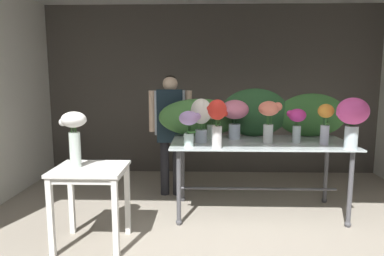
% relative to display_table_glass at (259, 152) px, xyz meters
% --- Properties ---
extents(ground_plane, '(7.83, 7.83, 0.00)m').
position_rel_display_table_glass_xyz_m(ground_plane, '(-0.51, 0.07, -0.75)').
color(ground_plane, '#9E9384').
extents(wall_back, '(5.58, 0.12, 2.76)m').
position_rel_display_table_glass_xyz_m(wall_back, '(-0.51, 1.85, 0.64)').
color(wall_back, '#4C4742').
rests_on(wall_back, ground).
extents(display_table_glass, '(2.04, 0.94, 0.88)m').
position_rel_display_table_glass_xyz_m(display_table_glass, '(0.00, 0.00, 0.00)').
color(display_table_glass, silver).
rests_on(display_table_glass, ground).
extents(side_table_white, '(0.66, 0.58, 0.77)m').
position_rel_display_table_glass_xyz_m(side_table_white, '(-1.73, -0.84, -0.09)').
color(side_table_white, white).
rests_on(side_table_white, ground).
extents(florist, '(0.58, 0.24, 1.63)m').
position_rel_display_table_glass_xyz_m(florist, '(-1.10, 0.62, 0.26)').
color(florist, '#232328').
rests_on(florist, ground).
extents(foliage_backdrop, '(2.35, 0.26, 0.60)m').
position_rel_display_table_glass_xyz_m(foliage_backdrop, '(-0.05, 0.35, 0.39)').
color(foliage_backdrop, '#477F3D').
rests_on(foliage_backdrop, display_table_glass).
extents(vase_rosy_stock, '(0.33, 0.33, 0.47)m').
position_rel_display_table_glass_xyz_m(vase_rosy_stock, '(-0.28, 0.16, 0.44)').
color(vase_rosy_stock, silver).
rests_on(vase_rosy_stock, display_table_glass).
extents(vase_ivory_roses, '(0.25, 0.24, 0.50)m').
position_rel_display_table_glass_xyz_m(vase_ivory_roses, '(-0.68, -0.08, 0.43)').
color(vase_ivory_roses, silver).
rests_on(vase_ivory_roses, display_table_glass).
extents(vase_coral_tulips, '(0.26, 0.23, 0.48)m').
position_rel_display_table_glass_xyz_m(vase_coral_tulips, '(0.08, -0.11, 0.44)').
color(vase_coral_tulips, silver).
rests_on(vase_coral_tulips, display_table_glass).
extents(vase_sunset_anemones, '(0.17, 0.17, 0.45)m').
position_rel_display_table_glass_xyz_m(vase_sunset_anemones, '(0.69, -0.15, 0.40)').
color(vase_sunset_anemones, silver).
rests_on(vase_sunset_anemones, display_table_glass).
extents(vase_magenta_dahlias, '(0.22, 0.20, 0.39)m').
position_rel_display_table_glass_xyz_m(vase_magenta_dahlias, '(0.41, -0.05, 0.38)').
color(vase_magenta_dahlias, silver).
rests_on(vase_magenta_dahlias, display_table_glass).
extents(vase_lilac_freesia, '(0.23, 0.21, 0.39)m').
position_rel_display_table_glass_xyz_m(vase_lilac_freesia, '(-0.81, -0.30, 0.38)').
color(vase_lilac_freesia, silver).
rests_on(vase_lilac_freesia, display_table_glass).
extents(vase_fuchsia_snapdragons, '(0.34, 0.32, 0.54)m').
position_rel_display_table_glass_xyz_m(vase_fuchsia_snapdragons, '(0.89, -0.38, 0.47)').
color(vase_fuchsia_snapdragons, silver).
rests_on(vase_fuchsia_snapdragons, display_table_glass).
extents(vase_peach_carnations, '(0.23, 0.23, 0.43)m').
position_rel_display_table_glass_xyz_m(vase_peach_carnations, '(-0.56, 0.15, 0.41)').
color(vase_peach_carnations, silver).
rests_on(vase_peach_carnations, display_table_glass).
extents(vase_scarlet_hydrangea, '(0.22, 0.20, 0.52)m').
position_rel_display_table_glass_xyz_m(vase_scarlet_hydrangea, '(-0.51, -0.39, 0.44)').
color(vase_scarlet_hydrangea, silver).
rests_on(vase_scarlet_hydrangea, display_table_glass).
extents(vase_white_roses_tall, '(0.25, 0.23, 0.53)m').
position_rel_display_table_glass_xyz_m(vase_white_roses_tall, '(-1.86, -0.84, 0.37)').
color(vase_white_roses_tall, silver).
rests_on(vase_white_roses_tall, side_table_white).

